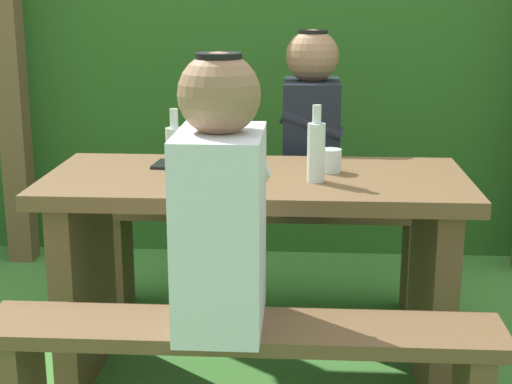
{
  "coord_description": "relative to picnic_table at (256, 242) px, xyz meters",
  "views": [
    {
      "loc": [
        0.16,
        -2.53,
        1.32
      ],
      "look_at": [
        0.0,
        0.0,
        0.67
      ],
      "focal_mm": 54.85,
      "sensor_mm": 36.0,
      "label": 1
    }
  ],
  "objects": [
    {
      "name": "pergola_post_left",
      "position": [
        -1.26,
        1.18,
        0.5
      ],
      "size": [
        0.12,
        0.12,
        2.0
      ],
      "primitive_type": "cube",
      "color": "brown",
      "rests_on": "ground_plane"
    },
    {
      "name": "bottle_right",
      "position": [
        0.2,
        -0.08,
        0.34
      ],
      "size": [
        0.06,
        0.06,
        0.25
      ],
      "color": "silver",
      "rests_on": "picnic_table"
    },
    {
      "name": "cell_phone",
      "position": [
        -0.33,
        0.13,
        0.24
      ],
      "size": [
        0.08,
        0.15,
        0.01
      ],
      "primitive_type": "cube",
      "rotation": [
        0.0,
        0.0,
        -0.09
      ],
      "color": "black",
      "rests_on": "picnic_table"
    },
    {
      "name": "picnic_table",
      "position": [
        0.0,
        0.0,
        0.0
      ],
      "size": [
        1.4,
        0.64,
        0.73
      ],
      "color": "brown",
      "rests_on": "ground_plane"
    },
    {
      "name": "bench_near",
      "position": [
        0.0,
        -0.6,
        -0.17
      ],
      "size": [
        1.4,
        0.24,
        0.46
      ],
      "color": "brown",
      "rests_on": "ground_plane"
    },
    {
      "name": "ground_plane",
      "position": [
        0.0,
        0.0,
        -0.5
      ],
      "size": [
        12.0,
        12.0,
        0.0
      ],
      "primitive_type": "plane",
      "color": "#438235"
    },
    {
      "name": "bench_far",
      "position": [
        0.0,
        0.6,
        -0.17
      ],
      "size": [
        1.4,
        0.24,
        0.46
      ],
      "color": "brown",
      "rests_on": "ground_plane"
    },
    {
      "name": "drinking_glass",
      "position": [
        0.25,
        0.06,
        0.27
      ],
      "size": [
        0.08,
        0.08,
        0.08
      ],
      "primitive_type": "cylinder",
      "color": "silver",
      "rests_on": "picnic_table"
    },
    {
      "name": "person_white_shirt",
      "position": [
        -0.06,
        -0.59,
        0.3
      ],
      "size": [
        0.25,
        0.35,
        0.72
      ],
      "color": "silver",
      "rests_on": "bench_near"
    },
    {
      "name": "bottle_left",
      "position": [
        -0.14,
        0.07,
        0.33
      ],
      "size": [
        0.06,
        0.06,
        0.24
      ],
      "color": "silver",
      "rests_on": "picnic_table"
    },
    {
      "name": "person_black_coat",
      "position": [
        0.19,
        0.59,
        0.3
      ],
      "size": [
        0.25,
        0.35,
        0.72
      ],
      "color": "black",
      "rests_on": "bench_far"
    },
    {
      "name": "bottle_center",
      "position": [
        -0.26,
        -0.05,
        0.32
      ],
      "size": [
        0.06,
        0.06,
        0.23
      ],
      "color": "silver",
      "rests_on": "picnic_table"
    },
    {
      "name": "hedge_backdrop",
      "position": [
        0.0,
        1.9,
        0.41
      ],
      "size": [
        6.4,
        1.07,
        1.82
      ],
      "primitive_type": "cube",
      "color": "#2A5B1F",
      "rests_on": "ground_plane"
    }
  ]
}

